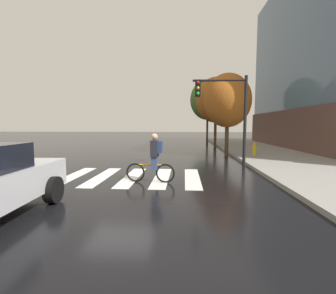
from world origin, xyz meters
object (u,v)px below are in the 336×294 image
at_px(street_tree_mid, 216,100).
at_px(street_tree_far, 208,100).
at_px(street_tree_near, 228,101).
at_px(traffic_light_near, 227,106).
at_px(cyclist, 154,158).
at_px(fire_hydrant, 254,149).

bearing_deg(street_tree_mid, street_tree_far, 90.13).
distance_m(street_tree_near, street_tree_far, 13.55).
bearing_deg(traffic_light_near, cyclist, -133.84).
bearing_deg(street_tree_far, cyclist, -100.34).
relative_size(traffic_light_near, fire_hydrant, 5.38).
xyz_separation_m(cyclist, street_tree_mid, (3.80, 13.45, 3.34)).
height_order(cyclist, street_tree_mid, street_tree_mid).
xyz_separation_m(street_tree_near, street_tree_far, (0.05, 13.47, 1.46)).
relative_size(street_tree_mid, street_tree_far, 0.84).
bearing_deg(cyclist, street_tree_far, 79.66).
bearing_deg(fire_hydrant, street_tree_mid, 102.30).
height_order(cyclist, fire_hydrant, cyclist).
height_order(traffic_light_near, street_tree_far, street_tree_far).
relative_size(fire_hydrant, street_tree_far, 0.11).
xyz_separation_m(fire_hydrant, street_tree_far, (-1.51, 14.14, 4.44)).
bearing_deg(street_tree_near, cyclist, -117.20).
height_order(traffic_light_near, street_tree_mid, street_tree_mid).
height_order(street_tree_near, street_tree_far, street_tree_far).
height_order(cyclist, traffic_light_near, traffic_light_near).
xyz_separation_m(cyclist, street_tree_near, (3.74, 7.27, 2.66)).
distance_m(cyclist, traffic_light_near, 4.75).
height_order(fire_hydrant, street_tree_near, street_tree_near).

